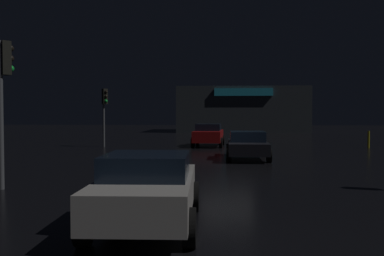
% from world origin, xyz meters
% --- Properties ---
extents(ground_plane, '(120.00, 120.00, 0.00)m').
position_xyz_m(ground_plane, '(0.00, 0.00, 0.00)').
color(ground_plane, black).
extents(store_building, '(15.16, 10.24, 5.33)m').
position_xyz_m(store_building, '(2.20, 32.70, 2.67)').
color(store_building, '#33383D').
rests_on(store_building, ground).
extents(traffic_signal_main, '(0.41, 0.43, 4.38)m').
position_xyz_m(traffic_signal_main, '(-6.67, -7.70, 3.02)').
color(traffic_signal_main, '#595B60').
rests_on(traffic_signal_main, ground).
extents(traffic_signal_opposite, '(0.42, 0.42, 3.87)m').
position_xyz_m(traffic_signal_opposite, '(-7.98, 7.75, 2.78)').
color(traffic_signal_opposite, '#595B60').
rests_on(traffic_signal_opposite, ground).
extents(car_near, '(2.10, 4.57, 1.37)m').
position_xyz_m(car_near, '(1.03, 1.11, 0.71)').
color(car_near, black).
rests_on(car_near, ground).
extents(car_far, '(2.21, 4.28, 1.53)m').
position_xyz_m(car_far, '(-1.12, 8.97, 0.80)').
color(car_far, '#A51414').
rests_on(car_far, ground).
extents(car_crossing, '(2.12, 4.08, 1.45)m').
position_xyz_m(car_crossing, '(-1.71, -11.52, 0.76)').
color(car_crossing, silver).
rests_on(car_crossing, ground).
extents(bollard_kerb_a, '(0.13, 0.13, 1.09)m').
position_xyz_m(bollard_kerb_a, '(9.24, 8.16, 0.55)').
color(bollard_kerb_a, gold).
rests_on(bollard_kerb_a, ground).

